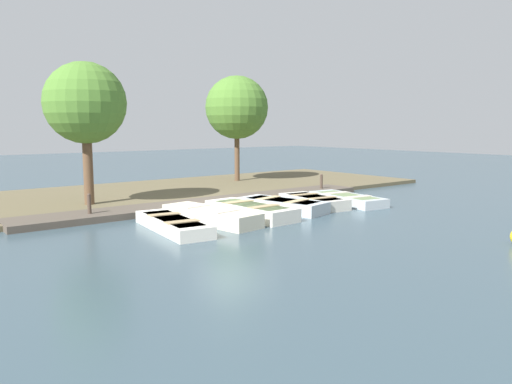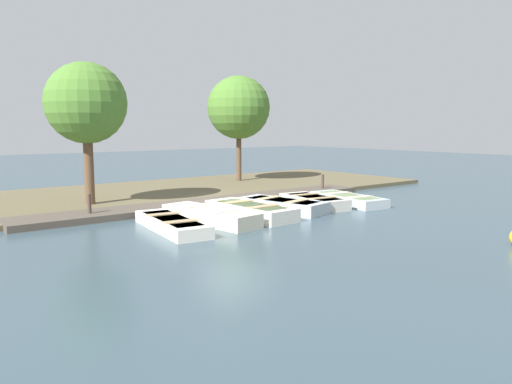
# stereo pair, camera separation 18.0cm
# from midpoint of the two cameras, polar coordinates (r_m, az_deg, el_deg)

# --- Properties ---
(ground_plane) EXTENTS (80.00, 80.00, 0.00)m
(ground_plane) POSITION_cam_midpoint_polar(r_m,az_deg,el_deg) (16.76, -2.46, -2.11)
(ground_plane) COLOR #384C56
(shore_bank) EXTENTS (8.00, 24.00, 0.16)m
(shore_bank) POSITION_cam_midpoint_polar(r_m,az_deg,el_deg) (20.98, -10.38, -0.05)
(shore_bank) COLOR brown
(shore_bank) RESTS_ON ground_plane
(dock_walkway) EXTENTS (1.52, 13.60, 0.20)m
(dock_walkway) POSITION_cam_midpoint_polar(r_m,az_deg,el_deg) (17.80, -4.88, -1.23)
(dock_walkway) COLOR #51473D
(dock_walkway) RESTS_ON ground_plane
(rowboat_0) EXTENTS (3.43, 1.38, 0.36)m
(rowboat_0) POSITION_cam_midpoint_polar(r_m,az_deg,el_deg) (13.74, -9.23, -3.59)
(rowboat_0) COLOR silver
(rowboat_0) RESTS_ON ground_plane
(rowboat_1) EXTENTS (3.47, 1.47, 0.44)m
(rowboat_1) POSITION_cam_midpoint_polar(r_m,az_deg,el_deg) (14.62, -4.92, -2.68)
(rowboat_1) COLOR beige
(rowboat_1) RESTS_ON ground_plane
(rowboat_2) EXTENTS (3.26, 1.35, 0.43)m
(rowboat_2) POSITION_cam_midpoint_polar(r_m,az_deg,el_deg) (15.43, -0.32, -2.13)
(rowboat_2) COLOR silver
(rowboat_2) RESTS_ON ground_plane
(rowboat_3) EXTENTS (3.20, 1.82, 0.41)m
(rowboat_3) POSITION_cam_midpoint_polar(r_m,az_deg,el_deg) (16.56, 3.33, -1.51)
(rowboat_3) COLOR #B2BCC1
(rowboat_3) RESTS_ON ground_plane
(rowboat_4) EXTENTS (2.75, 1.46, 0.40)m
(rowboat_4) POSITION_cam_midpoint_polar(r_m,az_deg,el_deg) (17.55, 6.92, -1.07)
(rowboat_4) COLOR beige
(rowboat_4) RESTS_ON ground_plane
(rowboat_5) EXTENTS (3.26, 1.55, 0.34)m
(rowboat_5) POSITION_cam_midpoint_polar(r_m,az_deg,el_deg) (18.47, 10.73, -0.81)
(rowboat_5) COLOR #B2BCC1
(rowboat_5) RESTS_ON ground_plane
(mooring_post_near) EXTENTS (0.11, 0.11, 0.82)m
(mooring_post_near) POSITION_cam_midpoint_polar(r_m,az_deg,el_deg) (15.77, -18.19, -1.58)
(mooring_post_near) COLOR #47382D
(mooring_post_near) RESTS_ON ground_plane
(mooring_post_far) EXTENTS (0.11, 0.11, 0.82)m
(mooring_post_far) POSITION_cam_midpoint_polar(r_m,az_deg,el_deg) (21.17, 7.86, 0.97)
(mooring_post_far) COLOR #47382D
(mooring_post_far) RESTS_ON ground_plane
(park_tree_far_left) EXTENTS (2.72, 2.72, 4.93)m
(park_tree_far_left) POSITION_cam_midpoint_polar(r_m,az_deg,el_deg) (17.80, -18.57, 9.52)
(park_tree_far_left) COLOR brown
(park_tree_far_left) RESTS_ON ground_plane
(park_tree_left) EXTENTS (3.02, 3.02, 5.21)m
(park_tree_left) POSITION_cam_midpoint_polar(r_m,az_deg,el_deg) (24.32, -1.78, 9.60)
(park_tree_left) COLOR brown
(park_tree_left) RESTS_ON ground_plane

